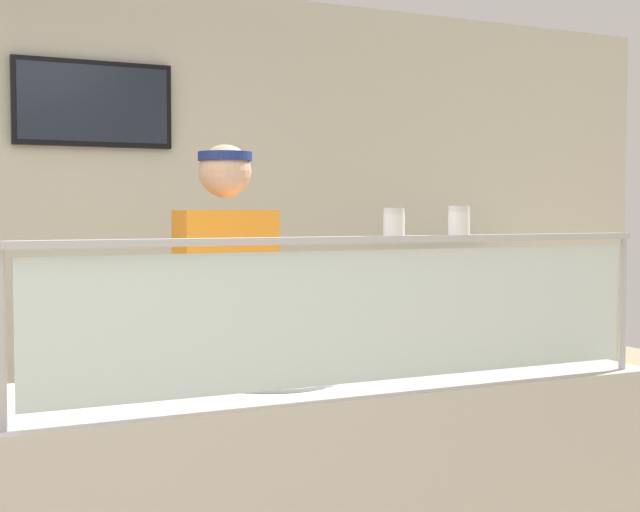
# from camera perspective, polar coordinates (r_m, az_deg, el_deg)

# --- Properties ---
(shop_rear_unit) EXTENTS (6.62, 0.13, 2.70)m
(shop_rear_unit) POSITION_cam_1_polar(r_m,az_deg,el_deg) (4.80, -10.65, 1.22)
(shop_rear_unit) COLOR beige
(shop_rear_unit) RESTS_ON ground
(sneeze_guard) EXTENTS (2.05, 0.06, 0.47)m
(sneeze_guard) POSITION_cam_1_polar(r_m,az_deg,el_deg) (2.58, 2.89, -2.61)
(sneeze_guard) COLOR #B2B5BC
(sneeze_guard) RESTS_ON serving_counter
(pizza_tray) EXTENTS (0.44, 0.44, 0.04)m
(pizza_tray) POSITION_cam_1_polar(r_m,az_deg,el_deg) (2.85, -3.01, -7.75)
(pizza_tray) COLOR #9EA0A8
(pizza_tray) RESTS_ON serving_counter
(pizza_server) EXTENTS (0.11, 0.29, 0.01)m
(pizza_server) POSITION_cam_1_polar(r_m,az_deg,el_deg) (2.84, -1.99, -7.32)
(pizza_server) COLOR #ADAFB7
(pizza_server) RESTS_ON pizza_tray
(parmesan_shaker) EXTENTS (0.06, 0.06, 0.08)m
(parmesan_shaker) POSITION_cam_1_polar(r_m,az_deg,el_deg) (2.61, 4.86, 2.11)
(parmesan_shaker) COLOR white
(parmesan_shaker) RESTS_ON sneeze_guard
(pepper_flake_shaker) EXTENTS (0.07, 0.07, 0.09)m
(pepper_flake_shaker) POSITION_cam_1_polar(r_m,az_deg,el_deg) (2.74, 9.07, 2.19)
(pepper_flake_shaker) COLOR white
(pepper_flake_shaker) RESTS_ON sneeze_guard
(worker_figure) EXTENTS (0.41, 0.50, 1.76)m
(worker_figure) POSITION_cam_1_polar(r_m,az_deg,el_deg) (3.51, -6.06, -5.11)
(worker_figure) COLOR #23232D
(worker_figure) RESTS_ON ground
(prep_shelf) EXTENTS (0.70, 0.55, 0.88)m
(prep_shelf) POSITION_cam_1_polar(r_m,az_deg,el_deg) (5.28, 11.40, -8.68)
(prep_shelf) COLOR #B7BABF
(prep_shelf) RESTS_ON ground
(pizza_box_stack) EXTENTS (0.47, 0.46, 0.27)m
(pizza_box_stack) POSITION_cam_1_polar(r_m,az_deg,el_deg) (5.20, 11.50, -2.47)
(pizza_box_stack) COLOR silver
(pizza_box_stack) RESTS_ON prep_shelf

